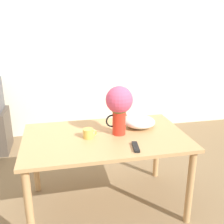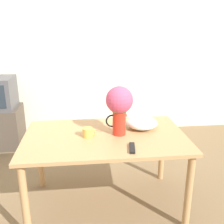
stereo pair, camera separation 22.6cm
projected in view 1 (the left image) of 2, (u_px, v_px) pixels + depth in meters
ground_plane at (81, 209)px, 2.46m from camera, size 12.00×12.00×0.00m
wall_back at (64, 50)px, 3.83m from camera, size 8.00×0.05×2.60m
table at (105, 145)px, 2.33m from camera, size 1.42×0.87×0.72m
flower_vase at (119, 104)px, 2.26m from camera, size 0.24×0.24×0.43m
coffee_mug at (88, 133)px, 2.25m from camera, size 0.12×0.09×0.08m
white_bowl at (140, 122)px, 2.49m from camera, size 0.29×0.29×0.10m
remote_control at (136, 147)px, 2.07m from camera, size 0.07×0.18×0.02m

